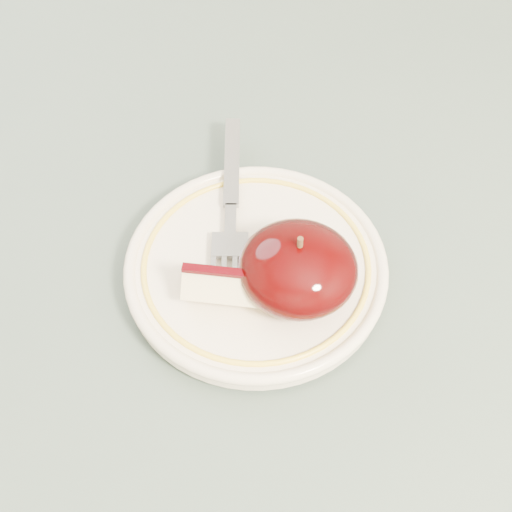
% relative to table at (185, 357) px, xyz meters
% --- Properties ---
extents(table, '(0.90, 0.90, 0.75)m').
position_rel_table_xyz_m(table, '(0.00, 0.00, 0.00)').
color(table, brown).
rests_on(table, ground).
extents(plate, '(0.19, 0.19, 0.02)m').
position_rel_table_xyz_m(plate, '(0.05, 0.03, 0.10)').
color(plate, beige).
rests_on(plate, table).
extents(apple_half, '(0.08, 0.08, 0.06)m').
position_rel_table_xyz_m(apple_half, '(0.09, 0.02, 0.13)').
color(apple_half, black).
rests_on(apple_half, plate).
extents(apple_wedge, '(0.07, 0.04, 0.03)m').
position_rel_table_xyz_m(apple_wedge, '(0.05, -0.00, 0.12)').
color(apple_wedge, beige).
rests_on(apple_wedge, plate).
extents(fork, '(0.06, 0.18, 0.00)m').
position_rel_table_xyz_m(fork, '(0.02, 0.08, 0.11)').
color(fork, '#94969C').
rests_on(fork, plate).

